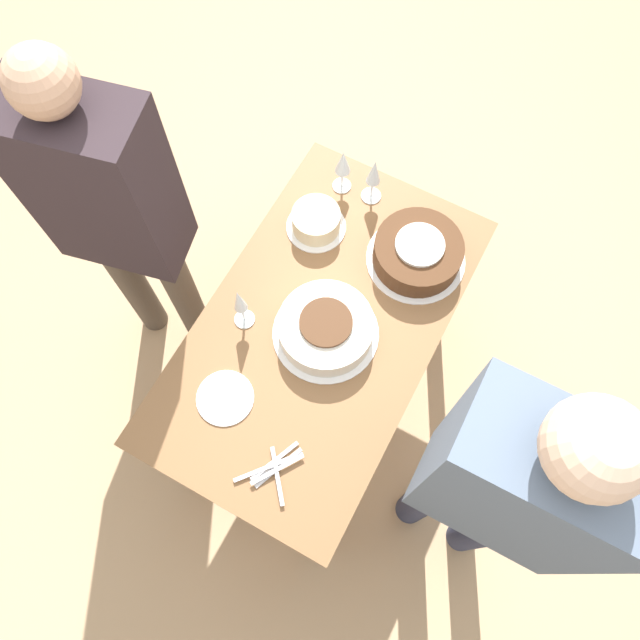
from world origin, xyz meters
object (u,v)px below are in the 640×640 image
cake_back_decorated (316,221)px  wine_glass_extra (240,302)px  person_watching (114,211)px  wine_glass_far (374,174)px  person_cutting (503,491)px  cake_front_chocolate (418,253)px  wine_glass_near (343,164)px  cake_center_white (326,328)px

cake_back_decorated → wine_glass_extra: wine_glass_extra is taller
person_watching → cake_back_decorated: bearing=20.8°
cake_back_decorated → person_watching: 0.64m
wine_glass_far → person_cutting: person_cutting is taller
wine_glass_far → wine_glass_extra: bearing=166.4°
cake_front_chocolate → wine_glass_extra: size_ratio=1.60×
cake_front_chocolate → wine_glass_far: (0.15, 0.24, 0.08)m
cake_front_chocolate → wine_glass_near: (0.14, 0.35, 0.08)m
cake_front_chocolate → cake_back_decorated: (-0.05, 0.35, -0.01)m
cake_front_chocolate → wine_glass_near: size_ratio=1.76×
cake_center_white → cake_back_decorated: (0.32, 0.21, -0.00)m
cake_back_decorated → wine_glass_extra: (-0.41, 0.04, 0.09)m
cake_center_white → wine_glass_far: wine_glass_far is taller
person_watching → wine_glass_near: bearing=33.0°
wine_glass_far → wine_glass_extra: size_ratio=0.95×
cake_center_white → person_watching: (-0.02, 0.73, 0.14)m
person_cutting → person_watching: size_ratio=1.05×
person_cutting → person_watching: person_cutting is taller
cake_center_white → person_watching: person_watching is taller
cake_front_chocolate → wine_glass_near: 0.38m
cake_back_decorated → person_cutting: person_cutting is taller
cake_back_decorated → wine_glass_near: size_ratio=1.08×
cake_center_white → person_cutting: person_cutting is taller
cake_center_white → person_cutting: size_ratio=0.20×
person_cutting → person_watching: (0.23, 1.36, -0.05)m
cake_center_white → person_watching: bearing=91.4°
cake_front_chocolate → person_watching: size_ratio=0.21×
wine_glass_far → person_cutting: bearing=-136.4°
wine_glass_near → wine_glass_far: bearing=-83.9°
cake_center_white → wine_glass_extra: (-0.08, 0.25, 0.09)m
cake_front_chocolate → person_watching: 0.96m
cake_back_decorated → wine_glass_extra: 0.42m
wine_glass_near → person_watching: size_ratio=0.12×
cake_back_decorated → person_watching: (-0.34, 0.52, 0.15)m
cake_back_decorated → person_watching: person_watching is taller
cake_back_decorated → wine_glass_far: wine_glass_far is taller
cake_front_chocolate → person_cutting: bearing=-141.5°
wine_glass_near → person_watching: person_watching is taller
cake_back_decorated → wine_glass_near: (0.19, 0.00, 0.09)m
person_cutting → wine_glass_extra: bearing=-11.0°
person_watching → cake_front_chocolate: bearing=11.5°
wine_glass_near → wine_glass_extra: (-0.59, 0.04, 0.01)m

